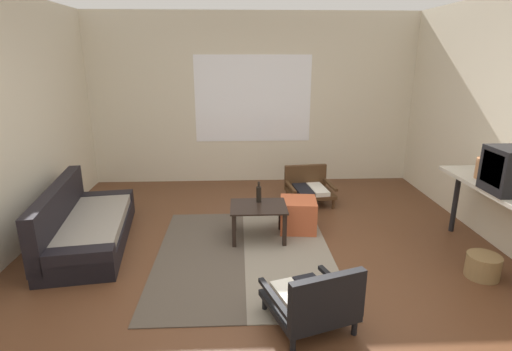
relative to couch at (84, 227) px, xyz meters
The scene contains 12 objects.
ground_plane 2.11m from the couch, 19.66° to the right, with size 7.80×7.80×0.00m, color #56331E.
far_wall_with_window 3.28m from the couch, 49.89° to the left, with size 5.60×0.13×2.70m.
area_rug 1.83m from the couch, 11.66° to the right, with size 1.86×2.30×0.01m.
couch is the anchor object (origin of this frame).
coffee_table 1.96m from the couch, ahead, with size 0.64×0.52×0.40m.
armchair_by_window 2.99m from the couch, 23.86° to the left, with size 0.68×0.63×0.50m.
armchair_striped_foreground 2.78m from the couch, 34.24° to the right, with size 0.77×0.78×0.56m.
ottoman_orange 2.46m from the couch, ahead, with size 0.42×0.42×0.39m, color #BC5633.
console_shelf 4.39m from the couch, ahead, with size 0.46×1.71×0.81m.
clay_vase 4.38m from the couch, ahead, with size 0.20×0.20×0.33m.
glass_bottle 2.00m from the couch, ahead, with size 0.06×0.06×0.24m.
wicker_basket 4.16m from the couch, 12.40° to the right, with size 0.31×0.31×0.23m, color olive.
Camera 1 is at (-0.25, -3.47, 2.05)m, focal length 27.93 mm.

